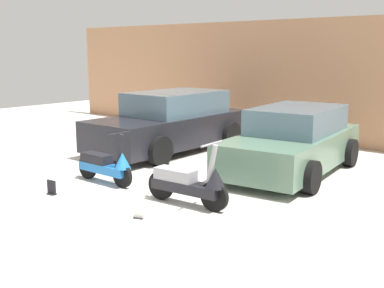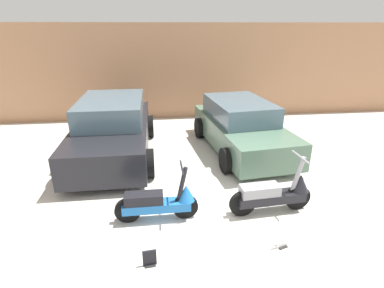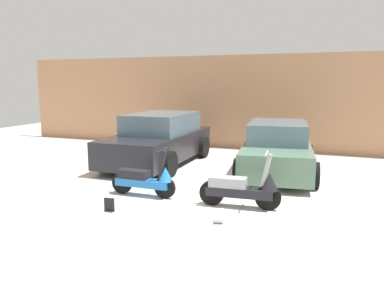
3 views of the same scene
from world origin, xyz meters
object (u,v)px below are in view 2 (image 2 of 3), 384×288
Objects in this scene: car_rear_left at (113,129)px; placard_near_right_scooter at (282,241)px; scooter_front_right at (275,193)px; car_rear_center at (241,127)px; scooter_front_left at (160,202)px; placard_near_left_scooter at (150,259)px.

car_rear_left is 5.10m from placard_near_right_scooter.
car_rear_center reaches higher than scooter_front_right.
car_rear_left reaches higher than scooter_front_left.
placard_near_right_scooter is at bearing 36.56° from car_rear_left.
car_rear_left is at bearing 127.04° from placard_near_right_scooter.
car_rear_center reaches higher than scooter_front_left.
car_rear_center is (0.19, 3.07, 0.26)m from scooter_front_right.
car_rear_center reaches higher than placard_near_right_scooter.
placard_near_left_scooter is at bearing 12.81° from car_rear_left.
car_rear_left is 16.78× the size of placard_near_right_scooter.
car_rear_left is at bearing 132.02° from scooter_front_right.
scooter_front_right is 4.51m from car_rear_left.
scooter_front_right is 0.36× the size of car_rear_left.
scooter_front_left is at bearing 175.51° from scooter_front_right.
placard_near_right_scooter is at bearing -12.46° from car_rear_center.
car_rear_center is at bearing 84.26° from placard_near_right_scooter.
scooter_front_left is 3.33m from car_rear_left.
scooter_front_right is 3.09m from car_rear_center.
car_rear_left reaches higher than placard_near_left_scooter.
placard_near_left_scooter is (0.99, -4.19, -0.59)m from car_rear_left.
placard_near_right_scooter is at bearing 4.14° from placard_near_left_scooter.
car_rear_center is 4.87m from placard_near_left_scooter.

